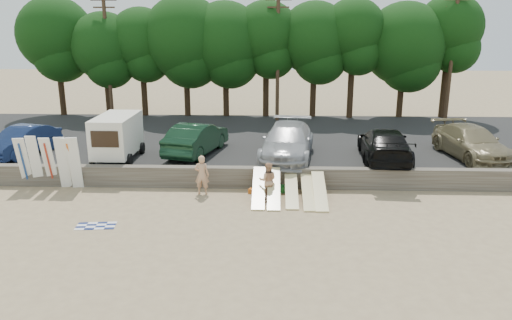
% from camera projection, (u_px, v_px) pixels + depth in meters
% --- Properties ---
extents(ground, '(120.00, 120.00, 0.00)m').
position_uv_depth(ground, '(231.00, 210.00, 20.88)').
color(ground, tan).
rests_on(ground, ground).
extents(seawall, '(44.00, 0.50, 1.00)m').
position_uv_depth(seawall, '(236.00, 177.00, 23.63)').
color(seawall, '#6B6356').
rests_on(seawall, ground).
extents(parking_lot, '(44.00, 14.50, 0.70)m').
position_uv_depth(parking_lot, '(245.00, 143.00, 30.88)').
color(parking_lot, '#282828').
rests_on(parking_lot, ground).
extents(treeline, '(33.57, 6.14, 8.82)m').
position_uv_depth(treeline, '(244.00, 38.00, 36.03)').
color(treeline, '#382616').
rests_on(treeline, parking_lot).
extents(utility_poles, '(25.80, 0.26, 9.00)m').
position_uv_depth(utility_poles, '(278.00, 53.00, 34.72)').
color(utility_poles, '#473321').
rests_on(utility_poles, parking_lot).
extents(box_trailer, '(2.10, 3.63, 2.28)m').
position_uv_depth(box_trailer, '(117.00, 135.00, 25.67)').
color(box_trailer, white).
rests_on(box_trailer, parking_lot).
extents(car_0, '(2.78, 4.86, 1.52)m').
position_uv_depth(car_0, '(22.00, 141.00, 26.59)').
color(car_0, '#16264F').
rests_on(car_0, parking_lot).
extents(car_1, '(3.06, 5.44, 1.70)m').
position_uv_depth(car_1, '(196.00, 138.00, 26.80)').
color(car_1, black).
rests_on(car_1, parking_lot).
extents(car_2, '(3.23, 6.42, 1.79)m').
position_uv_depth(car_2, '(287.00, 142.00, 25.82)').
color(car_2, '#A4A5A9').
rests_on(car_2, parking_lot).
extents(car_3, '(2.80, 5.96, 1.68)m').
position_uv_depth(car_3, '(384.00, 145.00, 25.44)').
color(car_3, black).
rests_on(car_3, parking_lot).
extents(car_4, '(3.10, 5.91, 1.63)m').
position_uv_depth(car_4, '(471.00, 142.00, 26.02)').
color(car_4, '#867855').
rests_on(car_4, parking_lot).
extents(surfboard_upright_0, '(0.61, 0.86, 2.51)m').
position_uv_depth(surfboard_upright_0, '(24.00, 162.00, 23.34)').
color(surfboard_upright_0, white).
rests_on(surfboard_upright_0, ground).
extents(surfboard_upright_1, '(0.52, 0.54, 2.57)m').
position_uv_depth(surfboard_upright_1, '(35.00, 162.00, 23.38)').
color(surfboard_upright_1, white).
rests_on(surfboard_upright_1, ground).
extents(surfboard_upright_2, '(0.54, 0.77, 2.52)m').
position_uv_depth(surfboard_upright_2, '(49.00, 162.00, 23.32)').
color(surfboard_upright_2, white).
rests_on(surfboard_upright_2, ground).
extents(surfboard_upright_3, '(0.57, 0.64, 2.56)m').
position_uv_depth(surfboard_upright_3, '(63.00, 163.00, 23.21)').
color(surfboard_upright_3, white).
rests_on(surfboard_upright_3, ground).
extents(surfboard_upright_4, '(0.51, 0.74, 2.53)m').
position_uv_depth(surfboard_upright_4, '(72.00, 163.00, 23.23)').
color(surfboard_upright_4, white).
rests_on(surfboard_upright_4, ground).
extents(surfboard_upright_5, '(0.59, 0.66, 2.56)m').
position_uv_depth(surfboard_upright_5, '(75.00, 163.00, 23.17)').
color(surfboard_upright_5, white).
rests_on(surfboard_upright_5, ground).
extents(surfboard_low_0, '(0.56, 2.84, 1.09)m').
position_uv_depth(surfboard_low_0, '(259.00, 188.00, 22.03)').
color(surfboard_low_0, beige).
rests_on(surfboard_low_0, ground).
extents(surfboard_low_1, '(0.56, 2.84, 1.09)m').
position_uv_depth(surfboard_low_1, '(274.00, 188.00, 21.96)').
color(surfboard_low_1, beige).
rests_on(surfboard_low_1, ground).
extents(surfboard_low_2, '(0.56, 2.91, 0.87)m').
position_uv_depth(surfboard_low_2, '(291.00, 189.00, 22.15)').
color(surfboard_low_2, beige).
rests_on(surfboard_low_2, ground).
extents(surfboard_low_3, '(0.56, 2.93, 0.80)m').
position_uv_depth(surfboard_low_3, '(308.00, 192.00, 21.97)').
color(surfboard_low_3, beige).
rests_on(surfboard_low_3, ground).
extents(surfboard_low_4, '(0.56, 2.89, 0.93)m').
position_uv_depth(surfboard_low_4, '(320.00, 191.00, 21.88)').
color(surfboard_low_4, beige).
rests_on(surfboard_low_4, ground).
extents(beachgoer_a, '(0.69, 0.47, 1.83)m').
position_uv_depth(beachgoer_a, '(202.00, 175.00, 22.60)').
color(beachgoer_a, tan).
rests_on(beachgoer_a, ground).
extents(beachgoer_b, '(0.80, 0.63, 1.64)m').
position_uv_depth(beachgoer_b, '(268.00, 180.00, 22.13)').
color(beachgoer_b, tan).
rests_on(beachgoer_b, ground).
extents(cooler, '(0.43, 0.37, 0.32)m').
position_uv_depth(cooler, '(281.00, 189.00, 23.07)').
color(cooler, '#258A37').
rests_on(cooler, ground).
extents(gear_bag, '(0.38, 0.35, 0.22)m').
position_uv_depth(gear_bag, '(252.00, 191.00, 22.91)').
color(gear_bag, '#BE5816').
rests_on(gear_bag, ground).
extents(beach_towel, '(1.64, 1.64, 0.00)m').
position_uv_depth(beach_towel, '(96.00, 226.00, 19.31)').
color(beach_towel, white).
rests_on(beach_towel, ground).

